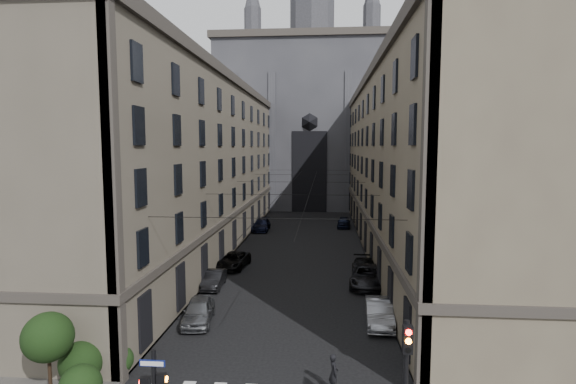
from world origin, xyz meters
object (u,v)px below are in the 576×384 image
(traffic_light_right, at_px, (406,373))
(car_right_near, at_px, (379,312))
(car_right_midnear, at_px, (367,276))
(car_right_midfar, at_px, (365,269))
(car_right_far, at_px, (344,222))
(pedestrian, at_px, (334,373))
(car_left_midnear, at_px, (214,279))
(car_left_near, at_px, (198,311))
(car_left_midfar, at_px, (233,260))
(car_left_far, at_px, (261,225))
(gothic_tower, at_px, (312,113))

(traffic_light_right, distance_m, car_right_near, 12.83)
(traffic_light_right, height_order, car_right_near, traffic_light_right)
(car_right_midnear, height_order, car_right_midfar, car_right_midnear)
(car_right_midnear, bearing_deg, car_right_far, 98.61)
(car_right_midfar, xyz_separation_m, pedestrian, (-3.06, -18.47, 0.13))
(car_left_midnear, distance_m, pedestrian, 17.51)
(car_left_near, distance_m, car_right_far, 36.92)
(car_left_midnear, relative_size, pedestrian, 2.26)
(traffic_light_right, distance_m, car_left_near, 16.41)
(car_right_midfar, distance_m, car_right_far, 24.40)
(car_right_near, distance_m, car_right_far, 34.66)
(car_left_near, xyz_separation_m, car_right_far, (10.79, 35.31, -0.02))
(car_left_midfar, relative_size, car_left_far, 0.95)
(traffic_light_right, xyz_separation_m, car_left_near, (-11.01, 11.91, -2.52))
(car_left_midnear, distance_m, car_right_midfar, 12.93)
(car_left_midfar, relative_size, pedestrian, 2.80)
(traffic_light_right, xyz_separation_m, car_left_far, (-11.46, 43.99, -2.52))
(car_left_near, height_order, pedestrian, pedestrian)
(gothic_tower, bearing_deg, car_left_midfar, -96.95)
(car_right_midnear, xyz_separation_m, pedestrian, (-3.06, -16.25, 0.09))
(traffic_light_right, distance_m, car_left_far, 45.53)
(car_left_midfar, height_order, pedestrian, pedestrian)
(car_left_far, bearing_deg, car_left_midnear, -91.19)
(car_left_midnear, bearing_deg, car_right_midfar, 14.42)
(car_left_near, bearing_deg, car_right_near, -4.14)
(car_right_midfar, bearing_deg, traffic_light_right, -89.82)
(car_left_midnear, xyz_separation_m, car_left_midfar, (0.36, 5.95, 0.03))
(traffic_light_right, relative_size, car_right_near, 1.09)
(car_left_midnear, relative_size, car_left_midfar, 0.81)
(car_left_near, distance_m, car_left_midnear, 7.31)
(car_left_midfar, height_order, car_right_near, car_right_near)
(traffic_light_right, xyz_separation_m, pedestrian, (-2.46, 4.36, -2.39))
(gothic_tower, distance_m, car_left_midnear, 56.86)
(gothic_tower, bearing_deg, car_right_far, -78.23)
(traffic_light_right, bearing_deg, car_right_midfar, 88.49)
(gothic_tower, height_order, traffic_light_right, gothic_tower)
(car_left_near, distance_m, pedestrian, 11.41)
(car_left_midfar, height_order, car_right_midnear, car_right_midnear)
(pedestrian, bearing_deg, gothic_tower, -8.13)
(car_right_far, height_order, pedestrian, pedestrian)
(car_right_midfar, bearing_deg, car_right_far, 93.62)
(car_right_near, bearing_deg, traffic_light_right, -89.99)
(car_right_far, xyz_separation_m, pedestrian, (-2.24, -42.86, 0.15))
(gothic_tower, bearing_deg, car_right_midfar, -82.96)
(gothic_tower, distance_m, car_right_midnear, 55.46)
(car_right_midfar, distance_m, pedestrian, 18.72)
(pedestrian, bearing_deg, car_left_near, 37.82)
(car_left_midnear, xyz_separation_m, car_right_far, (11.58, 28.04, 0.08))
(car_left_midfar, height_order, car_left_far, car_left_far)
(car_right_near, distance_m, pedestrian, 8.76)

